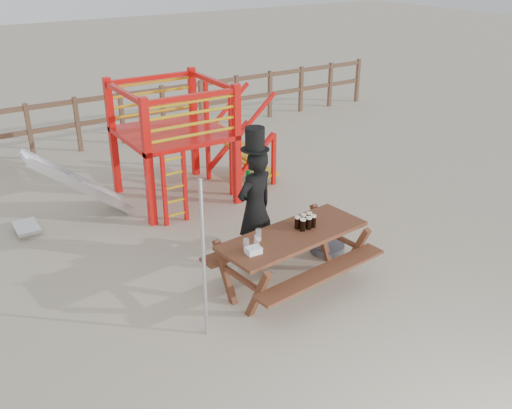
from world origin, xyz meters
name	(u,v)px	position (x,y,z in m)	size (l,w,h in m)	color
ground	(282,294)	(0.00, 0.00, 0.00)	(60.00, 60.00, 0.00)	tan
back_fence	(100,115)	(0.00, 7.00, 0.74)	(15.09, 0.09, 1.20)	brown
playground_fort	(170,141)	(0.12, 3.58, 1.07)	(4.71, 1.84, 2.10)	red
picnic_table	(293,253)	(0.24, 0.11, 0.49)	(2.15, 1.60, 0.78)	brown
man_with_hat	(255,205)	(0.15, 0.89, 0.90)	(0.69, 0.53, 2.01)	black
metal_pole	(204,261)	(-1.21, -0.19, 0.98)	(0.04, 0.04, 1.96)	#B2B2B7
parasol_base	(327,248)	(1.22, 0.57, 0.06)	(0.51, 0.51, 0.21)	#37373C
paper_bag	(253,250)	(-0.46, -0.04, 0.82)	(0.18, 0.14, 0.08)	white
stout_pints	(306,222)	(0.48, 0.17, 0.87)	(0.28, 0.18, 0.17)	black
empty_glasses	(254,241)	(-0.36, 0.12, 0.85)	(0.34, 0.21, 0.15)	silver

